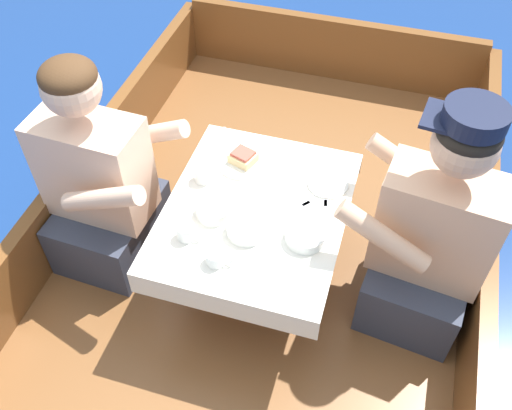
# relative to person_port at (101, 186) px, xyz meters

# --- Properties ---
(ground_plane) EXTENTS (60.00, 60.00, 0.00)m
(ground_plane) POSITION_rel_person_port_xyz_m (0.63, -0.04, -0.72)
(ground_plane) COLOR navy
(boat_deck) EXTENTS (1.78, 3.22, 0.34)m
(boat_deck) POSITION_rel_person_port_xyz_m (0.63, -0.04, -0.55)
(boat_deck) COLOR brown
(boat_deck) RESTS_ON ground_plane
(gunwale_port) EXTENTS (0.06, 3.22, 0.31)m
(gunwale_port) POSITION_rel_person_port_xyz_m (-0.23, -0.04, -0.22)
(gunwale_port) COLOR brown
(gunwale_port) RESTS_ON boat_deck
(gunwale_starboard) EXTENTS (0.06, 3.22, 0.31)m
(gunwale_starboard) POSITION_rel_person_port_xyz_m (1.49, -0.04, -0.22)
(gunwale_starboard) COLOR brown
(gunwale_starboard) RESTS_ON boat_deck
(bow_coaming) EXTENTS (1.66, 0.06, 0.36)m
(bow_coaming) POSITION_rel_person_port_xyz_m (0.63, 1.54, -0.20)
(bow_coaming) COLOR brown
(bow_coaming) RESTS_ON boat_deck
(cockpit_table) EXTENTS (0.66, 0.81, 0.42)m
(cockpit_table) POSITION_rel_person_port_xyz_m (0.63, 0.02, -0.00)
(cockpit_table) COLOR #B2B2B7
(cockpit_table) RESTS_ON boat_deck
(person_port) EXTENTS (0.54, 0.46, 0.95)m
(person_port) POSITION_rel_person_port_xyz_m (0.00, 0.00, 0.00)
(person_port) COLOR #333847
(person_port) RESTS_ON boat_deck
(person_starboard) EXTENTS (0.56, 0.49, 0.98)m
(person_starboard) POSITION_rel_person_port_xyz_m (1.25, 0.08, 0.01)
(person_starboard) COLOR #333847
(person_starboard) RESTS_ON boat_deck
(plate_sandwich) EXTENTS (0.20, 0.20, 0.01)m
(plate_sandwich) POSITION_rel_person_port_xyz_m (0.51, 0.24, 0.05)
(plate_sandwich) COLOR silver
(plate_sandwich) RESTS_ON cockpit_table
(plate_bread) EXTENTS (0.15, 0.15, 0.01)m
(plate_bread) POSITION_rel_person_port_xyz_m (0.85, 0.22, 0.05)
(plate_bread) COLOR silver
(plate_bread) RESTS_ON cockpit_table
(sandwich) EXTENTS (0.12, 0.11, 0.05)m
(sandwich) POSITION_rel_person_port_xyz_m (0.51, 0.24, 0.07)
(sandwich) COLOR #E0BC7F
(sandwich) RESTS_ON plate_sandwich
(bowl_port_near) EXTENTS (0.14, 0.14, 0.04)m
(bowl_port_near) POSITION_rel_person_port_xyz_m (0.83, -0.07, 0.06)
(bowl_port_near) COLOR silver
(bowl_port_near) RESTS_ON cockpit_table
(bowl_starboard_near) EXTENTS (0.12, 0.12, 0.04)m
(bowl_starboard_near) POSITION_rel_person_port_xyz_m (0.49, -0.05, 0.06)
(bowl_starboard_near) COLOR silver
(bowl_starboard_near) RESTS_ON cockpit_table
(bowl_center_far) EXTENTS (0.14, 0.14, 0.04)m
(bowl_center_far) POSITION_rel_person_port_xyz_m (0.63, -0.09, 0.06)
(bowl_center_far) COLOR silver
(bowl_center_far) RESTS_ON cockpit_table
(coffee_cup_port) EXTENTS (0.10, 0.07, 0.05)m
(coffee_cup_port) POSITION_rel_person_port_xyz_m (0.57, -0.25, 0.07)
(coffee_cup_port) COLOR silver
(coffee_cup_port) RESTS_ON cockpit_table
(coffee_cup_starboard) EXTENTS (0.09, 0.06, 0.06)m
(coffee_cup_starboard) POSITION_rel_person_port_xyz_m (0.43, -0.18, 0.07)
(coffee_cup_starboard) COLOR silver
(coffee_cup_starboard) RESTS_ON cockpit_table
(coffee_cup_center) EXTENTS (0.10, 0.07, 0.06)m
(coffee_cup_center) POSITION_rel_person_port_xyz_m (0.39, 0.11, 0.07)
(coffee_cup_center) COLOR silver
(coffee_cup_center) RESTS_ON cockpit_table
(utensil_knife_starboard) EXTENTS (0.05, 0.17, 0.00)m
(utensil_knife_starboard) POSITION_rel_person_port_xyz_m (0.39, 0.34, 0.04)
(utensil_knife_starboard) COLOR silver
(utensil_knife_starboard) RESTS_ON cockpit_table
(utensil_fork_starboard) EXTENTS (0.05, 0.17, 0.00)m
(utensil_fork_starboard) POSITION_rel_person_port_xyz_m (0.87, 0.07, 0.04)
(utensil_fork_starboard) COLOR silver
(utensil_fork_starboard) RESTS_ON cockpit_table
(utensil_fork_port) EXTENTS (0.12, 0.14, 0.00)m
(utensil_fork_port) POSITION_rel_person_port_xyz_m (0.77, 0.06, 0.04)
(utensil_fork_port) COLOR silver
(utensil_fork_port) RESTS_ON cockpit_table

